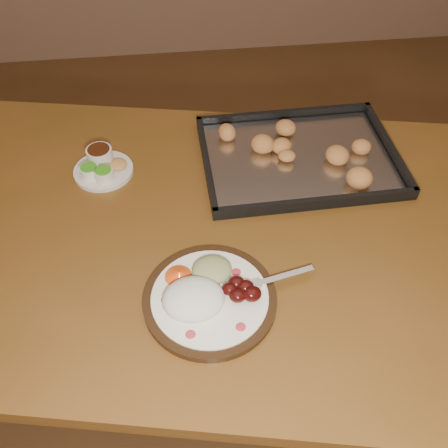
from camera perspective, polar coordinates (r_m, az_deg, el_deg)
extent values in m
plane|color=brown|center=(1.85, 2.30, -11.84)|extent=(4.00, 4.00, 0.00)
cube|color=brown|center=(1.15, -3.45, -1.12)|extent=(1.65, 1.19, 0.04)
cylinder|color=#452314|center=(1.86, -22.53, 1.56)|extent=(0.07, 0.07, 0.71)
cylinder|color=#452314|center=(1.76, 21.34, -1.21)|extent=(0.07, 0.07, 0.71)
cylinder|color=black|center=(1.01, -1.62, -8.64)|extent=(0.27, 0.27, 0.02)
cylinder|color=white|center=(1.00, -1.63, -8.36)|extent=(0.23, 0.23, 0.01)
ellipsoid|color=#C72F3D|center=(0.95, -3.84, -12.47)|extent=(0.02, 0.02, 0.00)
ellipsoid|color=#C72F3D|center=(0.96, 1.92, -11.67)|extent=(0.02, 0.02, 0.00)
ellipsoid|color=#C72F3D|center=(1.03, 1.40, -5.51)|extent=(0.02, 0.02, 0.00)
ellipsoid|color=#C72F3D|center=(1.00, -6.64, -8.59)|extent=(0.02, 0.02, 0.00)
ellipsoid|color=white|center=(0.98, -3.52, -8.55)|extent=(0.14, 0.13, 0.06)
ellipsoid|color=#430A09|center=(0.98, 1.57, -8.18)|extent=(0.03, 0.03, 0.03)
ellipsoid|color=#430A09|center=(0.99, 2.48, -7.17)|extent=(0.03, 0.03, 0.03)
ellipsoid|color=#430A09|center=(1.00, 1.43, -6.72)|extent=(0.03, 0.03, 0.03)
ellipsoid|color=#430A09|center=(0.98, 3.21, -7.98)|extent=(0.03, 0.03, 0.03)
ellipsoid|color=#430A09|center=(0.99, 0.64, -7.44)|extent=(0.03, 0.03, 0.03)
ellipsoid|color=tan|center=(1.02, -1.39, -5.26)|extent=(0.10, 0.09, 0.03)
cone|color=#FA5416|center=(1.02, -5.14, -5.77)|extent=(0.08, 0.08, 0.03)
cube|color=white|center=(1.03, 6.93, -5.91)|extent=(0.13, 0.04, 0.00)
cube|color=white|center=(1.01, 3.33, -6.92)|extent=(0.04, 0.03, 0.00)
cylinder|color=white|center=(1.00, 2.29, -7.67)|extent=(0.03, 0.01, 0.00)
cylinder|color=white|center=(1.00, 2.17, -7.41)|extent=(0.03, 0.01, 0.00)
cylinder|color=white|center=(1.01, 2.05, -7.15)|extent=(0.03, 0.01, 0.00)
cylinder|color=white|center=(1.01, 1.93, -6.89)|extent=(0.03, 0.01, 0.00)
cylinder|color=silver|center=(1.30, -13.60, 5.92)|extent=(0.15, 0.15, 0.01)
cylinder|color=white|center=(1.28, -15.11, 5.81)|extent=(0.05, 0.05, 0.03)
cylinder|color=#3B961E|center=(1.27, -15.24, 6.28)|extent=(0.04, 0.04, 0.00)
cylinder|color=white|center=(1.26, -13.54, 5.53)|extent=(0.05, 0.05, 0.03)
cylinder|color=#3B961E|center=(1.25, -13.65, 6.00)|extent=(0.04, 0.04, 0.00)
cylinder|color=silver|center=(1.31, -14.01, 7.64)|extent=(0.07, 0.07, 0.04)
cylinder|color=#341709|center=(1.30, -14.15, 8.26)|extent=(0.06, 0.06, 0.00)
ellipsoid|color=#C07943|center=(1.29, -12.03, 6.71)|extent=(0.04, 0.04, 0.02)
cube|color=black|center=(1.31, 8.52, 7.34)|extent=(0.50, 0.37, 0.01)
cube|color=black|center=(1.44, 6.90, 12.36)|extent=(0.49, 0.02, 0.02)
cube|color=black|center=(1.18, 10.62, 2.44)|extent=(0.49, 0.02, 0.02)
cube|color=black|center=(1.38, 18.33, 8.47)|extent=(0.02, 0.36, 0.02)
cube|color=black|center=(1.26, -2.02, 7.00)|extent=(0.02, 0.36, 0.02)
cube|color=silver|center=(1.31, 8.55, 7.56)|extent=(0.47, 0.34, 0.00)
ellipsoid|color=#B6753F|center=(1.31, 11.26, 8.45)|extent=(0.05, 0.05, 0.04)
ellipsoid|color=#B6753F|center=(1.36, 12.27, 9.86)|extent=(0.08, 0.07, 0.04)
ellipsoid|color=#B6753F|center=(1.38, 8.17, 11.16)|extent=(0.06, 0.06, 0.04)
ellipsoid|color=#B6753F|center=(1.32, 4.85, 9.47)|extent=(0.07, 0.07, 0.04)
ellipsoid|color=#B6753F|center=(1.30, 3.97, 8.84)|extent=(0.07, 0.07, 0.04)
ellipsoid|color=#B6753F|center=(1.27, 6.29, 7.67)|extent=(0.07, 0.07, 0.04)
ellipsoid|color=#B6753F|center=(1.23, 6.46, 6.11)|extent=(0.07, 0.07, 0.04)
ellipsoid|color=#B6753F|center=(1.22, 10.53, 5.11)|extent=(0.06, 0.06, 0.04)
ellipsoid|color=#B6753F|center=(1.30, 14.09, 7.51)|extent=(0.08, 0.07, 0.04)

